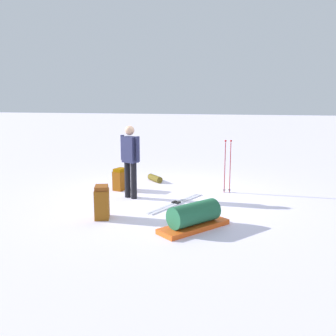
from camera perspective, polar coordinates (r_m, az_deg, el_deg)
The scene contains 9 objects.
ground_plane at distance 9.01m, azimuth -0.00°, elevation -4.38°, with size 80.00×80.00×0.00m, color white.
skier_standing at distance 8.77m, azimuth -5.74°, elevation 1.53°, with size 0.52×0.35×1.70m.
ski_pair_near at distance 8.44m, azimuth 1.24°, elevation -5.35°, with size 0.97×1.84×0.05m.
backpack_large_dark at distance 9.67m, azimuth -7.21°, elevation -1.72°, with size 0.35×0.41×0.56m.
backpack_bright at distance 7.50m, azimuth -9.97°, elevation -5.14°, with size 0.37×0.44×0.66m.
ski_poles_planted_near at distance 9.37m, azimuth 9.00°, elevation 0.67°, with size 0.20×0.11×1.31m.
gear_sled at distance 6.85m, azimuth 3.95°, elevation -7.40°, with size 1.25×1.36×0.49m.
sleeping_mat_rolled at distance 10.57m, azimuth -1.98°, elevation -1.58°, with size 0.18×0.18×0.55m, color brown.
thermos_bottle at distance 10.83m, azimuth -8.36°, elevation -1.16°, with size 0.07×0.07×0.26m, color #B2C0C3.
Camera 1 is at (-1.71, 8.52, 2.37)m, focal length 40.32 mm.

